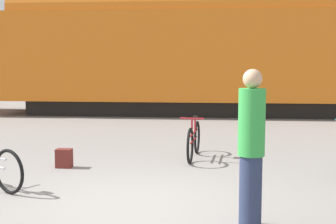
{
  "coord_description": "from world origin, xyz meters",
  "views": [
    {
      "loc": [
        1.1,
        -6.0,
        1.9
      ],
      "look_at": [
        0.36,
        1.5,
        1.1
      ],
      "focal_mm": 50.0,
      "sensor_mm": 36.0,
      "label": 1
    }
  ],
  "objects_px": {
    "person_in_green": "(251,147)",
    "backpack": "(64,158)",
    "freight_train": "(184,42)",
    "bicycle_maroon": "(194,140)"
  },
  "relations": [
    {
      "from": "person_in_green",
      "to": "backpack",
      "type": "bearing_deg",
      "value": -150.1
    },
    {
      "from": "freight_train",
      "to": "backpack",
      "type": "xyz_separation_m",
      "value": [
        -1.59,
        -9.02,
        -2.47
      ]
    },
    {
      "from": "freight_train",
      "to": "bicycle_maroon",
      "type": "bearing_deg",
      "value": -84.88
    },
    {
      "from": "backpack",
      "to": "freight_train",
      "type": "bearing_deg",
      "value": 79.98
    },
    {
      "from": "freight_train",
      "to": "backpack",
      "type": "relative_size",
      "value": 124.34
    },
    {
      "from": "bicycle_maroon",
      "to": "backpack",
      "type": "height_order",
      "value": "bicycle_maroon"
    },
    {
      "from": "freight_train",
      "to": "bicycle_maroon",
      "type": "relative_size",
      "value": 24.46
    },
    {
      "from": "person_in_green",
      "to": "backpack",
      "type": "relative_size",
      "value": 5.37
    },
    {
      "from": "freight_train",
      "to": "bicycle_maroon",
      "type": "distance_m",
      "value": 8.33
    },
    {
      "from": "bicycle_maroon",
      "to": "backpack",
      "type": "distance_m",
      "value": 2.54
    }
  ]
}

